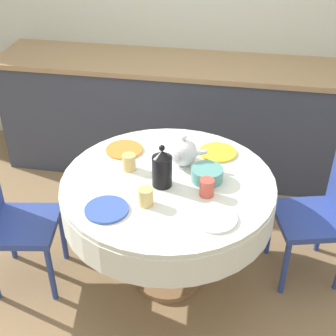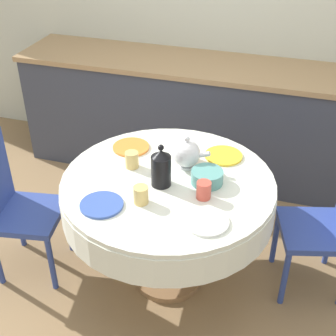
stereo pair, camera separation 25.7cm
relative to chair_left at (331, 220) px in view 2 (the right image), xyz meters
The scene contains 17 objects.
ground_plane 1.08m from the chair_left, 165.06° to the right, with size 12.00×12.00×0.00m, color #8E704C.
wall_back 1.87m from the chair_left, 122.72° to the left, with size 7.00×0.05×2.60m.
kitchen_counter 1.43m from the chair_left, 129.98° to the left, with size 3.24×0.64×0.96m.
dining_table 0.96m from the chair_left, 165.06° to the right, with size 1.21×1.21×0.77m.
chair_left is the anchor object (origin of this frame).
chair_right 1.90m from the chair_left, 167.72° to the right, with size 0.46×0.46×0.94m.
plate_near_left 1.34m from the chair_left, 154.15° to the right, with size 0.23×0.23×0.01m, color #3856AD.
cup_near_left 1.15m from the chair_left, 154.07° to the right, with size 0.08×0.08×0.10m, color #DBB766.
plate_near_right 0.87m from the chair_left, 139.19° to the right, with size 0.23×0.23×0.01m, color white.
cup_near_right 0.83m from the chair_left, 153.42° to the right, with size 0.08×0.08×0.10m, color #CC4C3D.
plate_far_left 1.27m from the chair_left, behind, with size 0.23×0.23×0.01m, color orange.
cup_far_left 1.21m from the chair_left, behind, with size 0.08×0.08×0.10m, color #DBB766.
plate_far_right 0.73m from the chair_left, behind, with size 0.23×0.23×0.01m, color yellow.
cup_far_right 0.91m from the chair_left, behind, with size 0.08×0.08×0.10m, color #CC4C3D.
coffee_carafe 1.05m from the chair_left, 162.59° to the right, with size 0.11×0.11×0.25m.
teapot 0.93m from the chair_left, behind, with size 0.22×0.16×0.21m.
fruit_bowl 0.79m from the chair_left, 163.72° to the right, with size 0.18×0.18×0.08m, color #569993.
Camera 2 is at (0.63, -2.05, 2.27)m, focal length 50.00 mm.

